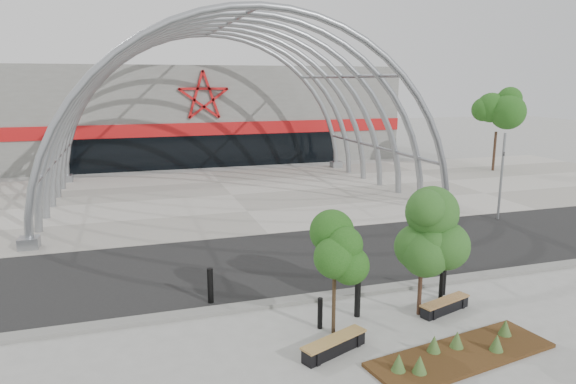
{
  "coord_description": "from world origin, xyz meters",
  "views": [
    {
      "loc": [
        -5.82,
        -14.57,
        6.84
      ],
      "look_at": [
        0.0,
        4.0,
        2.6
      ],
      "focal_mm": 32.0,
      "sensor_mm": 36.0,
      "label": 1
    }
  ],
  "objects_px": {
    "bench_1": "(445,306)",
    "signal_pole": "(501,175)",
    "bollard_2": "(358,299)",
    "street_tree_1": "(423,230)",
    "bench_0": "(334,346)",
    "street_tree_0": "(335,251)"
  },
  "relations": [
    {
      "from": "street_tree_0",
      "to": "bench_1",
      "type": "relative_size",
      "value": 1.75
    },
    {
      "from": "signal_pole",
      "to": "street_tree_0",
      "type": "xyz_separation_m",
      "value": [
        -12.43,
        -8.54,
        0.1
      ]
    },
    {
      "from": "street_tree_0",
      "to": "bench_0",
      "type": "bearing_deg",
      "value": -111.24
    },
    {
      "from": "street_tree_1",
      "to": "bench_0",
      "type": "xyz_separation_m",
      "value": [
        -3.27,
        -1.32,
        -2.43
      ]
    },
    {
      "from": "street_tree_1",
      "to": "bench_0",
      "type": "relative_size",
      "value": 1.84
    },
    {
      "from": "signal_pole",
      "to": "bollard_2",
      "type": "bearing_deg",
      "value": -145.5
    },
    {
      "from": "street_tree_0",
      "to": "bench_0",
      "type": "distance_m",
      "value": 2.43
    },
    {
      "from": "signal_pole",
      "to": "bench_1",
      "type": "height_order",
      "value": "signal_pole"
    },
    {
      "from": "street_tree_1",
      "to": "bollard_2",
      "type": "bearing_deg",
      "value": 166.88
    },
    {
      "from": "bench_1",
      "to": "bollard_2",
      "type": "height_order",
      "value": "bollard_2"
    },
    {
      "from": "street_tree_0",
      "to": "bench_1",
      "type": "distance_m",
      "value": 4.3
    },
    {
      "from": "street_tree_0",
      "to": "bollard_2",
      "type": "bearing_deg",
      "value": 34.32
    },
    {
      "from": "street_tree_1",
      "to": "bench_1",
      "type": "height_order",
      "value": "street_tree_1"
    },
    {
      "from": "bollard_2",
      "to": "bench_1",
      "type": "bearing_deg",
      "value": -11.16
    },
    {
      "from": "bollard_2",
      "to": "signal_pole",
      "type": "bearing_deg",
      "value": 34.5
    },
    {
      "from": "street_tree_0",
      "to": "bollard_2",
      "type": "distance_m",
      "value": 2.22
    },
    {
      "from": "bench_1",
      "to": "signal_pole",
      "type": "bearing_deg",
      "value": 43.71
    },
    {
      "from": "street_tree_1",
      "to": "bench_1",
      "type": "bearing_deg",
      "value": -6.79
    },
    {
      "from": "bollard_2",
      "to": "bench_0",
      "type": "bearing_deg",
      "value": -129.79
    },
    {
      "from": "street_tree_1",
      "to": "street_tree_0",
      "type": "bearing_deg",
      "value": -174.08
    },
    {
      "from": "signal_pole",
      "to": "bench_1",
      "type": "relative_size",
      "value": 2.31
    },
    {
      "from": "street_tree_1",
      "to": "bollard_2",
      "type": "xyz_separation_m",
      "value": [
        -1.82,
        0.42,
        -2.08
      ]
    }
  ]
}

